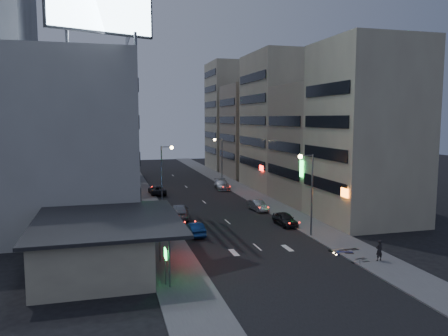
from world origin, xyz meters
name	(u,v)px	position (x,y,z in m)	size (l,w,h in m)	color
ground	(274,261)	(0.00, 0.00, 0.00)	(180.00, 180.00, 0.00)	black
sidewalk_left	(143,199)	(-8.00, 30.00, 0.06)	(4.00, 120.00, 0.12)	#4C4C4F
sidewalk_right	(250,194)	(8.00, 30.00, 0.06)	(4.00, 120.00, 0.12)	#4C4C4F
food_court	(96,243)	(-13.90, 2.00, 1.98)	(11.00, 13.00, 3.88)	#B2AB8C
white_building	(69,141)	(-17.00, 20.00, 9.00)	(14.00, 24.00, 18.00)	#A6A6A1
shophouse_near	(366,132)	(15.00, 10.50, 10.00)	(10.00, 11.00, 20.00)	#B2AB8C
shophouse_mid	(321,144)	(15.50, 22.00, 8.00)	(11.00, 12.00, 16.00)	gray
shophouse_far	(281,122)	(15.00, 35.00, 11.00)	(10.00, 14.00, 22.00)	#B2AB8C
far_left_a	(90,127)	(-15.50, 45.00, 10.00)	(11.00, 10.00, 20.00)	#A6A6A1
far_left_b	(90,139)	(-16.00, 58.00, 7.50)	(12.00, 10.00, 15.00)	gray
far_right_a	(254,131)	(15.50, 50.00, 9.00)	(11.00, 12.00, 18.00)	gray
far_right_b	(236,116)	(16.00, 64.00, 12.00)	(12.00, 12.00, 24.00)	#B2AB8C
billboard	(101,6)	(-12.99, 9.97, 21.66)	(9.52, 3.75, 6.20)	#595B60
street_lamp_right_near	(308,183)	(5.90, 6.00, 5.36)	(1.60, 0.44, 8.02)	#595B60
street_lamp_left	(165,168)	(-5.90, 22.00, 5.36)	(1.60, 0.44, 8.02)	#595B60
street_lamp_right_far	(220,154)	(5.90, 40.00, 5.36)	(1.60, 0.44, 8.02)	#595B60
parked_car_right_near	(285,219)	(5.60, 10.82, 0.69)	(1.64, 4.08, 1.39)	#27272C
parked_car_right_mid	(258,205)	(5.28, 18.79, 0.65)	(1.37, 3.94, 1.30)	#ACAEB4
parked_car_left	(157,190)	(-5.60, 33.84, 0.68)	(2.25, 4.87, 1.35)	#26252B
parked_car_right_far	(222,185)	(5.21, 35.84, 0.77)	(2.15, 5.28, 1.53)	#AEB2B6
road_car_blue	(194,229)	(-4.70, 9.39, 0.66)	(1.40, 4.01, 1.32)	navy
road_car_silver	(179,212)	(-5.00, 16.93, 0.82)	(2.28, 5.62, 1.63)	gray
person	(379,250)	(8.11, -2.46, 0.98)	(0.63, 0.41, 1.72)	black
scooter_black_a	(364,252)	(7.40, -1.43, 0.61)	(1.60, 0.53, 0.98)	black
scooter_silver_a	(366,254)	(7.23, -2.02, 0.63)	(1.67, 0.56, 1.02)	#B8B9C0
scooter_blue	(353,245)	(7.34, 0.14, 0.75)	(2.05, 0.68, 1.25)	navy
scooter_black_b	(356,242)	(8.17, 1.07, 0.70)	(1.88, 0.63, 1.15)	black
scooter_silver_b	(343,243)	(7.00, 1.17, 0.65)	(1.73, 0.58, 1.06)	#9A9FA2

